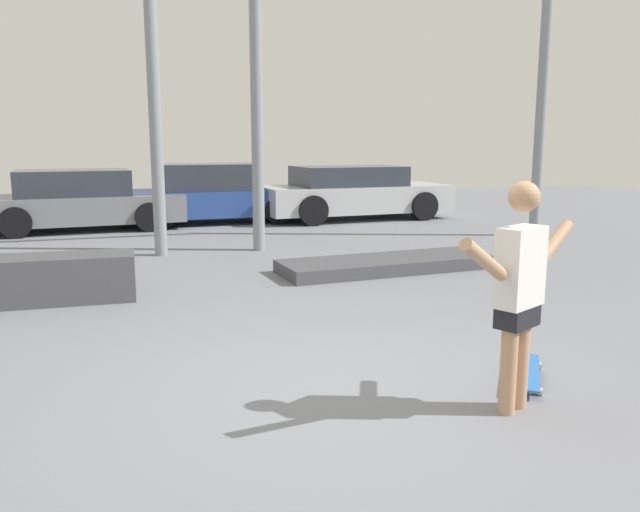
{
  "coord_description": "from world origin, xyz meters",
  "views": [
    {
      "loc": [
        -1.48,
        -4.11,
        1.79
      ],
      "look_at": [
        0.41,
        1.62,
        0.7
      ],
      "focal_mm": 35.0,
      "sensor_mm": 36.0,
      "label": 1
    }
  ],
  "objects_px": {
    "skateboard": "(525,372)",
    "manual_pad": "(386,264)",
    "grind_box": "(20,281)",
    "skateboarder": "(519,286)",
    "parked_car_grey": "(80,201)",
    "parked_car_blue": "(213,194)",
    "parked_car_silver": "(353,193)"
  },
  "relations": [
    {
      "from": "skateboard",
      "to": "skateboarder",
      "type": "bearing_deg",
      "value": 172.67
    },
    {
      "from": "skateboarder",
      "to": "parked_car_grey",
      "type": "height_order",
      "value": "skateboarder"
    },
    {
      "from": "manual_pad",
      "to": "parked_car_silver",
      "type": "bearing_deg",
      "value": 73.2
    },
    {
      "from": "grind_box",
      "to": "parked_car_blue",
      "type": "xyz_separation_m",
      "value": [
        3.23,
        6.79,
        0.37
      ]
    },
    {
      "from": "manual_pad",
      "to": "parked_car_blue",
      "type": "relative_size",
      "value": 0.75
    },
    {
      "from": "skateboard",
      "to": "parked_car_blue",
      "type": "height_order",
      "value": "parked_car_blue"
    },
    {
      "from": "skateboard",
      "to": "manual_pad",
      "type": "relative_size",
      "value": 0.25
    },
    {
      "from": "manual_pad",
      "to": "parked_car_silver",
      "type": "relative_size",
      "value": 0.67
    },
    {
      "from": "skateboarder",
      "to": "grind_box",
      "type": "xyz_separation_m",
      "value": [
        -3.56,
        4.19,
        -0.6
      ]
    },
    {
      "from": "skateboarder",
      "to": "manual_pad",
      "type": "height_order",
      "value": "skateboarder"
    },
    {
      "from": "parked_car_silver",
      "to": "skateboard",
      "type": "bearing_deg",
      "value": -106.74
    },
    {
      "from": "manual_pad",
      "to": "skateboard",
      "type": "bearing_deg",
      "value": -99.79
    },
    {
      "from": "skateboarder",
      "to": "skateboard",
      "type": "bearing_deg",
      "value": 20.93
    },
    {
      "from": "manual_pad",
      "to": "parked_car_grey",
      "type": "xyz_separation_m",
      "value": [
        -4.33,
        5.97,
        0.52
      ]
    },
    {
      "from": "skateboarder",
      "to": "parked_car_grey",
      "type": "xyz_separation_m",
      "value": [
        -3.19,
        10.59,
        -0.26
      ]
    },
    {
      "from": "grind_box",
      "to": "parked_car_grey",
      "type": "height_order",
      "value": "parked_car_grey"
    },
    {
      "from": "skateboard",
      "to": "grind_box",
      "type": "height_order",
      "value": "grind_box"
    },
    {
      "from": "skateboard",
      "to": "parked_car_silver",
      "type": "height_order",
      "value": "parked_car_silver"
    },
    {
      "from": "grind_box",
      "to": "manual_pad",
      "type": "xyz_separation_m",
      "value": [
        4.71,
        0.43,
        -0.18
      ]
    },
    {
      "from": "parked_car_blue",
      "to": "parked_car_grey",
      "type": "bearing_deg",
      "value": -171.95
    },
    {
      "from": "parked_car_grey",
      "to": "manual_pad",
      "type": "bearing_deg",
      "value": -57.73
    },
    {
      "from": "parked_car_blue",
      "to": "skateboard",
      "type": "bearing_deg",
      "value": -85.62
    },
    {
      "from": "skateboarder",
      "to": "grind_box",
      "type": "relative_size",
      "value": 0.62
    },
    {
      "from": "skateboarder",
      "to": "parked_car_grey",
      "type": "relative_size",
      "value": 0.38
    },
    {
      "from": "parked_car_silver",
      "to": "parked_car_grey",
      "type": "bearing_deg",
      "value": 177.1
    },
    {
      "from": "parked_car_grey",
      "to": "parked_car_blue",
      "type": "height_order",
      "value": "parked_car_blue"
    },
    {
      "from": "grind_box",
      "to": "parked_car_grey",
      "type": "bearing_deg",
      "value": 86.62
    },
    {
      "from": "parked_car_grey",
      "to": "skateboarder",
      "type": "bearing_deg",
      "value": -76.95
    },
    {
      "from": "grind_box",
      "to": "parked_car_silver",
      "type": "xyz_separation_m",
      "value": [
        6.51,
        6.39,
        0.36
      ]
    },
    {
      "from": "manual_pad",
      "to": "skateboarder",
      "type": "bearing_deg",
      "value": -103.91
    },
    {
      "from": "skateboarder",
      "to": "manual_pad",
      "type": "distance_m",
      "value": 4.83
    },
    {
      "from": "manual_pad",
      "to": "parked_car_grey",
      "type": "relative_size",
      "value": 0.75
    }
  ]
}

